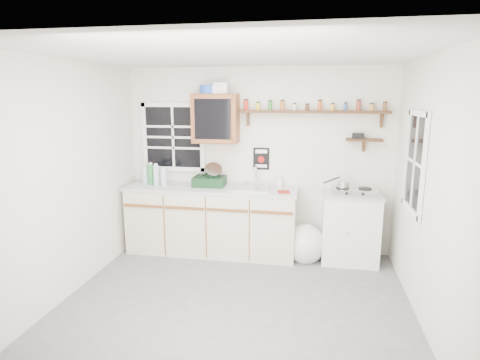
# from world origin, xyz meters

# --- Properties ---
(room) EXTENTS (3.64, 3.24, 2.54)m
(room) POSITION_xyz_m (0.00, 0.00, 1.25)
(room) COLOR #555457
(room) RESTS_ON ground
(main_cabinet) EXTENTS (2.31, 0.63, 0.92)m
(main_cabinet) POSITION_xyz_m (-0.58, 1.30, 0.46)
(main_cabinet) COLOR beige
(main_cabinet) RESTS_ON floor
(right_cabinet) EXTENTS (0.73, 0.57, 0.91)m
(right_cabinet) POSITION_xyz_m (1.25, 1.32, 0.46)
(right_cabinet) COLOR silver
(right_cabinet) RESTS_ON floor
(sink) EXTENTS (0.52, 0.44, 0.29)m
(sink) POSITION_xyz_m (-0.05, 1.30, 0.93)
(sink) COLOR #B5B5BA
(sink) RESTS_ON main_cabinet
(upper_cabinet) EXTENTS (0.60, 0.32, 0.65)m
(upper_cabinet) POSITION_xyz_m (-0.55, 1.44, 1.82)
(upper_cabinet) COLOR #5D3317
(upper_cabinet) RESTS_ON wall_back
(upper_cabinet_clutter) EXTENTS (0.38, 0.24, 0.14)m
(upper_cabinet_clutter) POSITION_xyz_m (-0.57, 1.44, 2.21)
(upper_cabinet_clutter) COLOR #1A48AE
(upper_cabinet_clutter) RESTS_ON upper_cabinet
(spice_shelf) EXTENTS (1.91, 0.18, 0.35)m
(spice_shelf) POSITION_xyz_m (0.72, 1.51, 1.93)
(spice_shelf) COLOR #311B0D
(spice_shelf) RESTS_ON wall_back
(secondary_shelf) EXTENTS (0.45, 0.16, 0.24)m
(secondary_shelf) POSITION_xyz_m (1.36, 1.52, 1.58)
(secondary_shelf) COLOR #311B0D
(secondary_shelf) RESTS_ON wall_back
(warning_sign) EXTENTS (0.22, 0.02, 0.30)m
(warning_sign) POSITION_xyz_m (0.05, 1.59, 1.28)
(warning_sign) COLOR black
(warning_sign) RESTS_ON wall_back
(window_back) EXTENTS (0.93, 0.03, 0.98)m
(window_back) POSITION_xyz_m (-1.20, 1.59, 1.55)
(window_back) COLOR black
(window_back) RESTS_ON wall_back
(window_right) EXTENTS (0.03, 0.78, 1.08)m
(window_right) POSITION_xyz_m (1.79, 0.55, 1.45)
(window_right) COLOR black
(window_right) RESTS_ON wall_back
(water_bottles) EXTENTS (0.38, 0.16, 0.31)m
(water_bottles) POSITION_xyz_m (-1.40, 1.30, 1.05)
(water_bottles) COLOR #AABFC7
(water_bottles) RESTS_ON main_cabinet
(dish_rack) EXTENTS (0.43, 0.33, 0.32)m
(dish_rack) POSITION_xyz_m (-0.61, 1.37, 1.02)
(dish_rack) COLOR black
(dish_rack) RESTS_ON main_cabinet
(soap_bottle) EXTENTS (0.09, 0.09, 0.17)m
(soap_bottle) POSITION_xyz_m (0.30, 1.51, 1.01)
(soap_bottle) COLOR silver
(soap_bottle) RESTS_ON main_cabinet
(rag) EXTENTS (0.17, 0.15, 0.02)m
(rag) POSITION_xyz_m (0.40, 1.16, 0.93)
(rag) COLOR maroon
(rag) RESTS_ON main_cabinet
(hotplate) EXTENTS (0.56, 0.31, 0.08)m
(hotplate) POSITION_xyz_m (1.27, 1.30, 0.95)
(hotplate) COLOR #B5B5BA
(hotplate) RESTS_ON right_cabinet
(saucepan) EXTENTS (0.32, 0.26, 0.15)m
(saucepan) POSITION_xyz_m (1.12, 1.31, 1.02)
(saucepan) COLOR #B5B5BA
(saucepan) RESTS_ON hotplate
(trash_bag) EXTENTS (0.46, 0.42, 0.53)m
(trash_bag) POSITION_xyz_m (0.69, 1.23, 0.23)
(trash_bag) COLOR silver
(trash_bag) RESTS_ON floor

